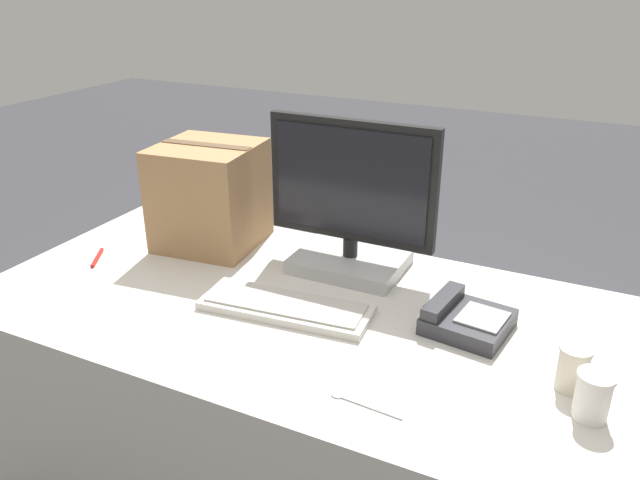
# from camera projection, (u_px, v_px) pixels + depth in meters

# --- Properties ---
(office_desk) EXTENTS (1.80, 0.90, 0.72)m
(office_desk) POSITION_uv_depth(u_px,v_px,m) (304.00, 411.00, 1.84)
(office_desk) COLOR beige
(office_desk) RESTS_ON ground_plane
(monitor) EXTENTS (0.51, 0.25, 0.46)m
(monitor) POSITION_uv_depth(u_px,v_px,m) (351.00, 212.00, 1.82)
(monitor) COLOR #B7B7B7
(monitor) RESTS_ON office_desk
(keyboard) EXTENTS (0.47, 0.20, 0.03)m
(keyboard) POSITION_uv_depth(u_px,v_px,m) (286.00, 306.00, 1.66)
(keyboard) COLOR beige
(keyboard) RESTS_ON office_desk
(desk_phone) EXTENTS (0.22, 0.22, 0.07)m
(desk_phone) POSITION_uv_depth(u_px,v_px,m) (465.00, 319.00, 1.57)
(desk_phone) COLOR #2D2D33
(desk_phone) RESTS_ON office_desk
(paper_cup_left) EXTENTS (0.07, 0.07, 0.10)m
(paper_cup_left) POSITION_uv_depth(u_px,v_px,m) (573.00, 368.00, 1.34)
(paper_cup_left) COLOR beige
(paper_cup_left) RESTS_ON office_desk
(paper_cup_right) EXTENTS (0.08, 0.08, 0.10)m
(paper_cup_right) POSITION_uv_depth(u_px,v_px,m) (593.00, 396.00, 1.25)
(paper_cup_right) COLOR white
(paper_cup_right) RESTS_ON office_desk
(spoon) EXTENTS (0.17, 0.03, 0.00)m
(spoon) POSITION_uv_depth(u_px,v_px,m) (357.00, 402.00, 1.31)
(spoon) COLOR silver
(spoon) RESTS_ON office_desk
(cardboard_box) EXTENTS (0.33, 0.33, 0.33)m
(cardboard_box) POSITION_uv_depth(u_px,v_px,m) (210.00, 195.00, 2.01)
(cardboard_box) COLOR #9E754C
(cardboard_box) RESTS_ON office_desk
(pen_marker) EXTENTS (0.07, 0.11, 0.01)m
(pen_marker) POSITION_uv_depth(u_px,v_px,m) (97.00, 258.00, 1.95)
(pen_marker) COLOR red
(pen_marker) RESTS_ON office_desk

